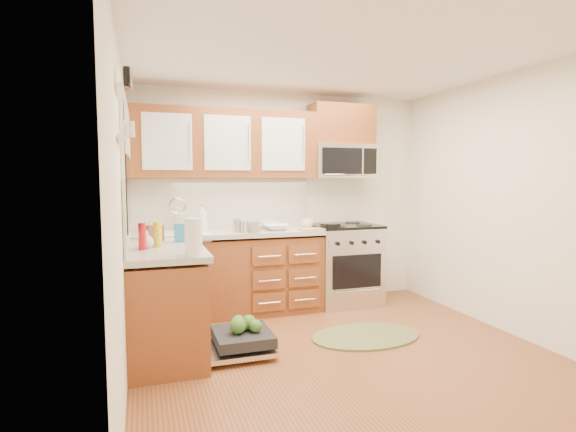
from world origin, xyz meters
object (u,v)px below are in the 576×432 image
object	(u,v)px
rug	(366,336)
bowl_b	(269,224)
upper_cabinets	(225,144)
paper_towel_roll	(193,237)
skillet	(330,225)
cutting_board	(312,229)
cup	(307,223)
dishwasher	(238,342)
sink	(179,245)
bowl_a	(277,227)
microwave	(342,161)
stock_pot	(252,227)
range	(345,264)

from	to	relation	value
rug	bowl_b	distance (m)	1.71
upper_cabinets	paper_towel_roll	distance (m)	1.87
rug	paper_towel_roll	size ratio (longest dim) A/B	3.79
skillet	paper_towel_roll	distance (m)	2.08
cutting_board	cup	bearing A→B (deg)	84.66
upper_cabinets	dishwasher	bearing A→B (deg)	-96.04
rug	bowl_b	xyz separation A→B (m)	(-0.59, 1.30, 0.95)
paper_towel_roll	sink	bearing A→B (deg)	89.78
paper_towel_roll	bowl_a	size ratio (longest dim) A/B	1.06
microwave	dishwasher	bearing A→B (deg)	-140.93
upper_cabinets	microwave	bearing A→B (deg)	-1.02
sink	bowl_a	xyz separation A→B (m)	(1.05, -0.08, 0.16)
cutting_board	bowl_a	world-z (taller)	bowl_a
dishwasher	bowl_b	world-z (taller)	bowl_b
bowl_b	cup	size ratio (longest dim) A/B	1.86
microwave	rug	distance (m)	2.12
microwave	skillet	xyz separation A→B (m)	(-0.28, -0.31, -0.73)
upper_cabinets	microwave	world-z (taller)	upper_cabinets
cutting_board	rug	bearing A→B (deg)	-78.10
sink	dishwasher	size ratio (longest dim) A/B	0.89
rug	cup	distance (m)	1.50
cutting_board	bowl_a	distance (m)	0.40
sink	bowl_a	distance (m)	1.07
sink	paper_towel_roll	world-z (taller)	paper_towel_roll
paper_towel_roll	upper_cabinets	bearing A→B (deg)	71.60
cutting_board	bowl_b	bearing A→B (deg)	136.04
stock_pot	paper_towel_roll	bearing A→B (deg)	-121.03
rug	stock_pot	world-z (taller)	stock_pot
upper_cabinets	range	world-z (taller)	upper_cabinets
sink	cup	xyz separation A→B (m)	(1.45, 0.01, 0.18)
skillet	bowl_a	size ratio (longest dim) A/B	0.90
paper_towel_roll	bowl_b	distance (m)	1.93
dishwasher	skillet	distance (m)	1.80
upper_cabinets	bowl_a	size ratio (longest dim) A/B	7.70
microwave	paper_towel_roll	world-z (taller)	microwave
range	skillet	world-z (taller)	skillet
bowl_a	bowl_b	distance (m)	0.26
range	paper_towel_roll	size ratio (longest dim) A/B	3.36
cutting_board	cup	xyz separation A→B (m)	(0.02, 0.21, 0.04)
dishwasher	cup	xyz separation A→B (m)	(1.06, 1.13, 0.88)
skillet	range	bearing A→B (deg)	34.31
upper_cabinets	rug	distance (m)	2.51
bowl_a	rug	bearing A→B (deg)	-61.07
rug	bowl_a	world-z (taller)	bowl_a
range	bowl_a	bearing A→B (deg)	-174.12
cutting_board	paper_towel_roll	distance (m)	1.90
range	paper_towel_roll	distance (m)	2.49
bowl_a	skillet	bearing A→B (deg)	-9.52
rug	skillet	xyz separation A→B (m)	(0.03, 0.93, 0.96)
stock_pot	bowl_b	world-z (taller)	stock_pot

